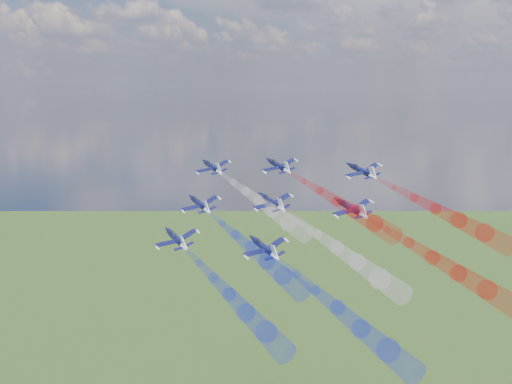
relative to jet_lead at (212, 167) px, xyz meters
The scene contains 16 objects.
jet_lead is the anchor object (origin of this frame).
trail_lead 22.79m from the jet_lead, 31.25° to the right, with size 3.71×35.75×3.71m, color white, non-canonical shape.
jet_inner_left 17.31m from the jet_lead, 66.94° to the right, with size 8.90×11.13×2.97m, color black, non-canonical shape.
trail_inner_left 38.26m from the jet_lead, 46.19° to the right, with size 3.71×35.75×3.71m, color #1B2FED, non-canonical shape.
jet_inner_right 16.55m from the jet_lead, 10.15° to the left, with size 8.90×11.13×2.97m, color black, non-canonical shape.
trail_inner_right 36.56m from the jet_lead, 13.76° to the right, with size 3.71×35.75×3.71m, color red, non-canonical shape.
jet_outer_left 32.95m from the jet_lead, 70.16° to the right, with size 8.90×11.13×2.97m, color black, non-canonical shape.
trail_outer_left 52.81m from the jet_lead, 54.12° to the right, with size 3.71×35.75×3.71m, color #1B2FED, non-canonical shape.
jet_center_third 26.24m from the jet_lead, 28.97° to the right, with size 8.90×11.13×2.97m, color black, non-canonical shape.
trail_center_third 49.02m from the jet_lead, 30.02° to the right, with size 3.71×35.75×3.71m, color white, non-canonical shape.
jet_outer_right 35.89m from the jet_lead, ahead, with size 8.90×11.13×2.97m, color black, non-canonical shape.
trail_outer_right 55.04m from the jet_lead, ahead, with size 3.71×35.75×3.71m, color red, non-canonical shape.
jet_rear_left 40.46m from the jet_lead, 43.17° to the right, with size 8.90×11.13×2.97m, color black, non-canonical shape.
trail_rear_left 62.94m from the jet_lead, 38.85° to the right, with size 3.71×35.75×3.71m, color #1B2FED, non-canonical shape.
jet_rear_right 40.26m from the jet_lead, 13.86° to the right, with size 8.90×11.13×2.97m, color black, non-canonical shape.
trail_rear_right 62.34m from the jet_lead, 20.07° to the right, with size 3.71×35.75×3.71m, color red, non-canonical shape.
Camera 1 is at (69.51, -135.64, 191.07)m, focal length 44.86 mm.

